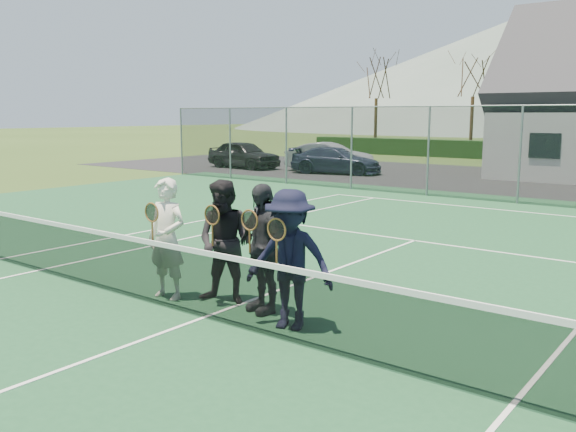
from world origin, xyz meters
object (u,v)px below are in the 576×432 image
(tennis_net, at_px, (203,281))
(player_a, at_px, (167,239))
(car_b, at_px, (329,157))
(player_c, at_px, (263,248))
(car_a, at_px, (244,154))
(player_d, at_px, (290,260))
(player_b, at_px, (226,242))
(car_c, at_px, (336,161))

(tennis_net, bearing_deg, player_a, 162.14)
(car_b, relative_size, player_c, 2.33)
(car_a, height_order, player_d, player_d)
(player_c, xyz_separation_m, player_d, (0.70, -0.30, -0.00))
(player_c, relative_size, player_d, 1.00)
(player_b, relative_size, player_c, 1.00)
(car_b, xyz_separation_m, player_b, (10.37, -18.29, 0.23))
(car_a, height_order, player_c, player_c)
(player_b, bearing_deg, player_d, -12.07)
(tennis_net, bearing_deg, car_a, 130.26)
(car_c, xyz_separation_m, player_d, (10.88, -17.81, 0.31))
(car_c, height_order, player_b, player_b)
(car_b, xyz_separation_m, player_c, (11.06, -18.28, 0.23))
(car_a, xyz_separation_m, player_a, (14.01, -17.48, 0.22))
(player_a, relative_size, player_c, 1.00)
(tennis_net, xyz_separation_m, player_c, (0.45, 0.72, 0.38))
(player_a, bearing_deg, car_b, 117.05)
(tennis_net, height_order, player_a, player_a)
(car_b, relative_size, tennis_net, 0.36)
(car_b, height_order, player_b, player_b)
(car_a, height_order, car_c, car_a)
(car_b, relative_size, player_a, 2.33)
(car_c, bearing_deg, car_b, 35.02)
(car_b, height_order, tennis_net, car_b)
(car_b, bearing_deg, car_c, -144.66)
(car_a, height_order, car_b, car_a)
(car_c, bearing_deg, player_a, -168.02)
(tennis_net, bearing_deg, player_d, 19.92)
(tennis_net, bearing_deg, car_c, 118.09)
(player_b, height_order, player_c, same)
(car_c, bearing_deg, player_b, -165.37)
(player_b, bearing_deg, player_c, 0.53)
(car_a, height_order, tennis_net, car_a)
(tennis_net, distance_m, player_c, 0.93)
(tennis_net, xyz_separation_m, player_d, (1.15, 0.42, 0.38))
(car_c, height_order, player_c, player_c)
(player_a, height_order, player_b, same)
(car_a, xyz_separation_m, player_c, (15.55, -17.11, 0.22))
(car_a, bearing_deg, car_c, -81.29)
(tennis_net, distance_m, player_a, 1.20)
(car_a, xyz_separation_m, tennis_net, (15.10, -17.83, -0.16))
(car_c, height_order, player_d, player_d)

